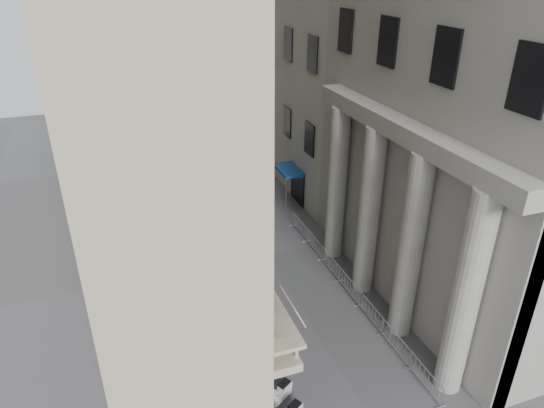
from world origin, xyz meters
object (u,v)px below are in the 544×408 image
at_px(security_tent, 207,203).
at_px(pedestrian_b, 222,159).
at_px(street_lamp, 191,168).
at_px(info_kiosk, 241,270).
at_px(pedestrian_a, 242,213).

xyz_separation_m(security_tent, pedestrian_b, (4.05, 11.70, -1.58)).
distance_m(street_lamp, info_kiosk, 8.08).
bearing_deg(security_tent, info_kiosk, -84.75).
bearing_deg(pedestrian_b, info_kiosk, 87.41).
distance_m(info_kiosk, pedestrian_a, 7.52).
bearing_deg(security_tent, pedestrian_b, 70.90).
relative_size(info_kiosk, pedestrian_b, 0.97).
relative_size(street_lamp, pedestrian_a, 5.16).
relative_size(security_tent, pedestrian_b, 1.94).
xyz_separation_m(street_lamp, pedestrian_b, (4.86, 11.17, -4.13)).
height_order(street_lamp, info_kiosk, street_lamp).
relative_size(street_lamp, pedestrian_b, 4.42).
relative_size(pedestrian_a, pedestrian_b, 0.86).
height_order(security_tent, pedestrian_a, security_tent).
xyz_separation_m(info_kiosk, pedestrian_b, (3.47, 17.96, 0.02)).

